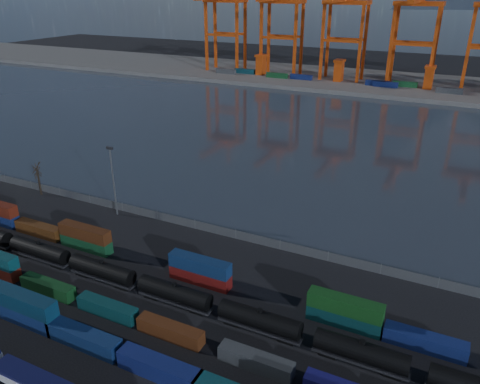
% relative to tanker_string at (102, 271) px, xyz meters
% --- Properties ---
extents(ground, '(700.00, 700.00, 0.00)m').
position_rel_tanker_string_xyz_m(ground, '(14.78, -3.77, -2.11)').
color(ground, black).
rests_on(ground, ground).
extents(harbor_water, '(700.00, 700.00, 0.00)m').
position_rel_tanker_string_xyz_m(harbor_water, '(14.78, 101.23, -2.10)').
color(harbor_water, '#2B343F').
rests_on(harbor_water, ground).
extents(far_quay, '(700.00, 70.00, 2.00)m').
position_rel_tanker_string_xyz_m(far_quay, '(14.78, 206.23, -1.11)').
color(far_quay, '#514F4C').
rests_on(far_quay, ground).
extents(container_row_south, '(140.19, 2.57, 5.47)m').
position_rel_tanker_string_xyz_m(container_row_south, '(13.73, -14.29, 0.10)').
color(container_row_south, '#393B3E').
rests_on(container_row_south, ground).
extents(container_row_mid, '(140.55, 2.23, 4.76)m').
position_rel_tanker_string_xyz_m(container_row_mid, '(4.69, -7.13, -0.72)').
color(container_row_mid, '#373A3B').
rests_on(container_row_mid, ground).
extents(container_row_north, '(140.97, 2.39, 5.09)m').
position_rel_tanker_string_xyz_m(container_row_north, '(2.68, 7.21, 0.14)').
color(container_row_north, '#151157').
rests_on(container_row_north, ground).
extents(tanker_string, '(137.68, 2.94, 4.20)m').
position_rel_tanker_string_xyz_m(tanker_string, '(0.00, 0.00, 0.00)').
color(tanker_string, black).
rests_on(tanker_string, ground).
extents(waterfront_fence, '(160.12, 0.12, 2.20)m').
position_rel_tanker_string_xyz_m(waterfront_fence, '(14.78, 24.23, -1.11)').
color(waterfront_fence, '#595B5E').
rests_on(waterfront_fence, ground).
extents(bare_tree, '(2.30, 2.40, 8.85)m').
position_rel_tanker_string_xyz_m(bare_tree, '(-40.06, 22.63, 2.35)').
color(bare_tree, black).
rests_on(bare_tree, ground).
extents(yard_light_mast, '(1.60, 0.40, 16.60)m').
position_rel_tanker_string_xyz_m(yard_light_mast, '(-15.22, 22.23, 7.19)').
color(yard_light_mast, slate).
rests_on(yard_light_mast, ground).
extents(gantry_cranes, '(197.68, 43.54, 58.96)m').
position_rel_tanker_string_xyz_m(gantry_cranes, '(7.28, 199.67, 34.04)').
color(gantry_cranes, '#DB470F').
rests_on(gantry_cranes, ground).
extents(quay_containers, '(172.58, 10.99, 2.60)m').
position_rel_tanker_string_xyz_m(quay_containers, '(3.79, 191.70, 1.19)').
color(quay_containers, navy).
rests_on(quay_containers, far_quay).
extents(straddle_carriers, '(140.00, 7.00, 11.10)m').
position_rel_tanker_string_xyz_m(straddle_carriers, '(12.28, 196.23, 5.71)').
color(straddle_carriers, '#DB470F').
rests_on(straddle_carriers, far_quay).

